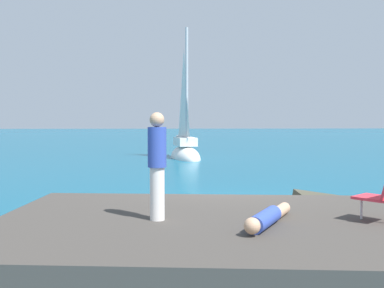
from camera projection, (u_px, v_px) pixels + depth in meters
name	position (u px, v px, depth m)	size (l,w,h in m)	color
ground_plane	(230.00, 207.00, 10.87)	(160.00, 160.00, 0.00)	#0F5675
shore_ledge	(260.00, 237.00, 7.07)	(8.08, 4.64, 0.54)	#423D38
boulder_seaward	(291.00, 218.00, 9.74)	(1.42, 1.14, 0.78)	#48413B
boulder_inland	(324.00, 216.00, 9.87)	(1.39, 1.12, 0.77)	#413F31
sailboat_near	(185.00, 151.00, 23.99)	(1.98, 3.98, 7.23)	white
person_sunbather	(267.00, 218.00, 6.66)	(0.98, 1.60, 0.25)	#334CB2
person_standing	(157.00, 163.00, 7.00)	(0.28, 0.28, 1.62)	white
beach_chair	(383.00, 193.00, 6.85)	(0.75, 0.76, 0.80)	#E03342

